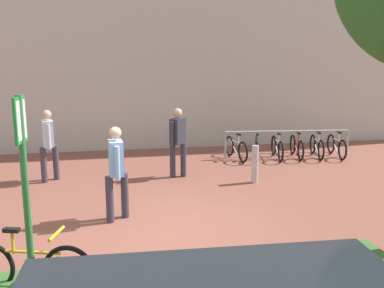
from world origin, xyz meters
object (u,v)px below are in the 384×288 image
person_suited_dark (178,138)px  bike_rack_cluster (287,146)px  bike_at_sign (29,267)px  person_shirt_blue (48,141)px  parking_sign_post (24,171)px  bollard_steel (255,164)px  person_shirt_white (116,168)px

person_suited_dark → bike_rack_cluster: bearing=22.5°
bike_at_sign → person_shirt_blue: (-0.39, 5.23, 0.63)m
bike_at_sign → person_suited_dark: 5.71m
parking_sign_post → person_shirt_blue: (-0.46, 5.45, -0.65)m
bollard_steel → person_suited_dark: bearing=153.4°
person_suited_dark → person_shirt_blue: (-3.08, 0.23, 0.00)m
person_suited_dark → person_shirt_blue: 3.09m
bike_at_sign → person_suited_dark: bearing=61.7°
person_suited_dark → person_shirt_blue: bearing=175.7°
bike_at_sign → person_shirt_blue: size_ratio=0.94×
bike_at_sign → person_shirt_white: 2.67m
bike_rack_cluster → person_shirt_blue: 6.75m
bike_rack_cluster → bike_at_sign: bearing=-133.9°
bike_rack_cluster → person_shirt_white: bearing=-140.9°
person_shirt_white → person_shirt_blue: same height
bike_rack_cluster → bollard_steel: (-1.82, -2.31, 0.10)m
bike_rack_cluster → person_shirt_blue: size_ratio=2.17×
person_suited_dark → person_shirt_white: same height
parking_sign_post → bike_at_sign: 1.30m
person_shirt_white → person_shirt_blue: bearing=117.8°
parking_sign_post → bike_at_sign: (-0.08, 0.22, -1.28)m
bollard_steel → person_shirt_white: person_shirt_white is taller
person_shirt_blue → person_shirt_white: bearing=-62.2°
person_suited_dark → person_shirt_white: (-1.55, -2.67, 0.00)m
bike_rack_cluster → person_shirt_blue: (-6.60, -1.23, 0.64)m
bollard_steel → person_shirt_white: size_ratio=0.52×
parking_sign_post → person_shirt_white: size_ratio=1.45×
parking_sign_post → bollard_steel: 6.26m
bike_at_sign → bollard_steel: (4.40, 4.14, 0.10)m
bike_at_sign → bollard_steel: 6.04m
parking_sign_post → person_suited_dark: parking_sign_post is taller
bike_rack_cluster → parking_sign_post: bearing=-132.6°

